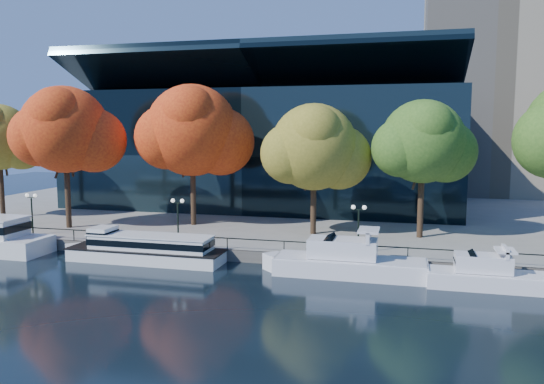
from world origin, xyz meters
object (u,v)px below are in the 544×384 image
(tour_boat, at_px, (142,248))
(cruiser_near, at_px, (343,261))
(cruiser_far, at_px, (483,274))
(tree_4, at_px, (424,143))
(lamp_0, at_px, (32,204))
(tree_2, at_px, (194,132))
(tree_3, at_px, (316,149))
(lamp_1, at_px, (178,210))
(tree_1, at_px, (66,131))
(lamp_2, at_px, (359,218))

(tour_boat, relative_size, cruiser_near, 1.16)
(cruiser_far, height_order, tree_4, tree_4)
(tour_boat, height_order, lamp_0, lamp_0)
(tree_2, bearing_deg, tour_boat, -88.88)
(cruiser_far, relative_size, tree_3, 0.74)
(tour_boat, relative_size, lamp_0, 3.69)
(tour_boat, distance_m, tree_2, 15.64)
(tour_boat, height_order, cruiser_far, cruiser_far)
(lamp_1, bearing_deg, tree_1, 163.71)
(tree_3, bearing_deg, lamp_1, -147.53)
(tour_boat, distance_m, lamp_2, 18.46)
(tree_2, distance_m, lamp_1, 11.46)
(tour_boat, bearing_deg, cruiser_far, -1.85)
(tour_boat, xyz_separation_m, cruiser_near, (17.11, -0.05, -0.05))
(lamp_1, bearing_deg, cruiser_far, -9.55)
(lamp_2, bearing_deg, lamp_0, 180.00)
(tour_boat, bearing_deg, lamp_2, 10.66)
(tour_boat, bearing_deg, tree_1, 148.53)
(lamp_0, bearing_deg, cruiser_near, -6.39)
(cruiser_near, bearing_deg, tree_2, 144.60)
(tree_4, height_order, lamp_0, tree_4)
(cruiser_far, xyz_separation_m, tree_2, (-27.33, 13.16, 9.90))
(tree_2, relative_size, tree_3, 1.18)
(cruiser_near, height_order, lamp_2, lamp_2)
(tour_boat, bearing_deg, tree_3, 38.86)
(lamp_2, bearing_deg, tree_4, 56.71)
(tour_boat, bearing_deg, lamp_1, 61.60)
(tree_2, distance_m, lamp_0, 17.40)
(tree_2, bearing_deg, lamp_0, -146.09)
(cruiser_near, xyz_separation_m, lamp_0, (-30.61, 3.43, 2.83))
(tour_boat, bearing_deg, tree_2, 91.12)
(cruiser_near, bearing_deg, cruiser_far, -4.72)
(cruiser_far, distance_m, lamp_0, 40.91)
(tree_1, relative_size, tree_2, 0.98)
(lamp_0, height_order, lamp_2, same)
(tour_boat, height_order, lamp_1, lamp_1)
(tree_4, relative_size, lamp_2, 3.22)
(tree_3, distance_m, lamp_2, 10.17)
(tree_2, distance_m, tree_3, 13.52)
(lamp_2, bearing_deg, tour_boat, -169.34)
(cruiser_far, relative_size, lamp_1, 2.35)
(tour_boat, relative_size, cruiser_far, 1.58)
(tree_1, distance_m, tree_4, 35.62)
(cruiser_far, relative_size, lamp_2, 2.35)
(cruiser_near, xyz_separation_m, tree_3, (-4.04, 10.58, 8.17))
(tree_1, xyz_separation_m, tree_4, (35.39, 3.88, -1.07))
(tree_1, height_order, tree_3, tree_1)
(tour_boat, xyz_separation_m, tree_1, (-12.21, 7.48, 9.77))
(tree_1, height_order, tree_4, tree_1)
(tour_boat, height_order, tree_3, tree_3)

